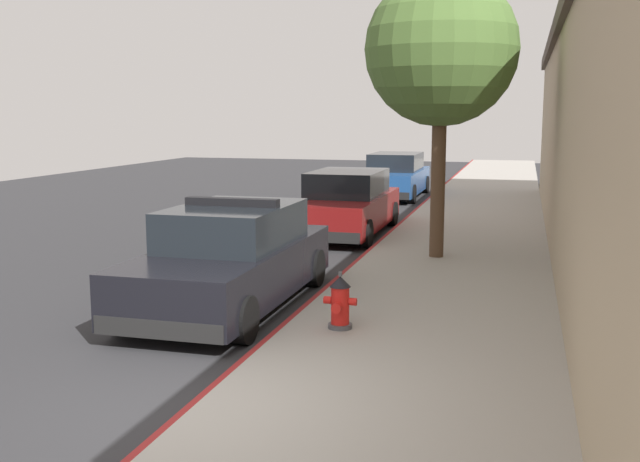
% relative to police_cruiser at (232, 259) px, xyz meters
% --- Properties ---
extents(ground_plane, '(29.86, 60.00, 0.20)m').
position_rel_police_cruiser_xyz_m(ground_plane, '(-2.94, 5.89, -0.84)').
color(ground_plane, '#2B2B2D').
extents(sidewalk_pavement, '(3.57, 60.00, 0.15)m').
position_rel_police_cruiser_xyz_m(sidewalk_pavement, '(3.06, 5.89, -0.67)').
color(sidewalk_pavement, '#9E9991').
rests_on(sidewalk_pavement, ground).
extents(curb_painted_edge, '(0.08, 60.00, 0.15)m').
position_rel_police_cruiser_xyz_m(curb_painted_edge, '(1.24, 5.89, -0.67)').
color(curb_painted_edge, maroon).
rests_on(curb_painted_edge, ground).
extents(police_cruiser, '(1.94, 4.84, 1.68)m').
position_rel_police_cruiser_xyz_m(police_cruiser, '(0.00, 0.00, 0.00)').
color(police_cruiser, black).
rests_on(police_cruiser, ground).
extents(parked_car_silver_ahead, '(1.94, 4.84, 1.56)m').
position_rel_police_cruiser_xyz_m(parked_car_silver_ahead, '(0.09, 7.26, -0.00)').
color(parked_car_silver_ahead, maroon).
rests_on(parked_car_silver_ahead, ground).
extents(parked_car_dark_far, '(1.94, 4.84, 1.56)m').
position_rel_police_cruiser_xyz_m(parked_car_dark_far, '(-0.12, 15.66, -0.00)').
color(parked_car_dark_far, navy).
rests_on(parked_car_dark_far, ground).
extents(fire_hydrant, '(0.44, 0.40, 0.76)m').
position_rel_police_cruiser_xyz_m(fire_hydrant, '(2.02, -1.22, -0.24)').
color(fire_hydrant, '#4C4C51').
rests_on(fire_hydrant, sidewalk_pavement).
extents(street_tree, '(2.92, 2.92, 5.47)m').
position_rel_police_cruiser_xyz_m(street_tree, '(2.67, 4.14, 3.39)').
color(street_tree, brown).
rests_on(street_tree, sidewalk_pavement).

